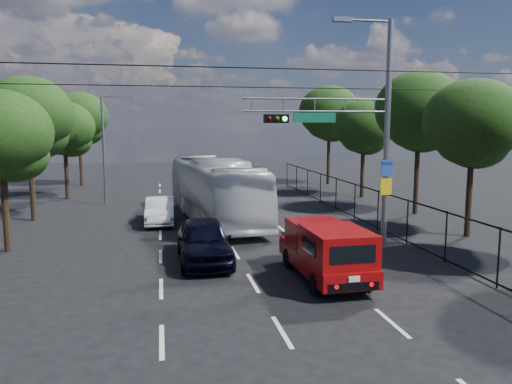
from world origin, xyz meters
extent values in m
plane|color=black|center=(0.00, 0.00, 0.00)|extent=(120.00, 120.00, 0.00)
cube|color=beige|center=(-3.00, 0.00, 0.01)|extent=(0.12, 2.00, 0.01)
cube|color=beige|center=(-3.00, 4.00, 0.01)|extent=(0.12, 2.00, 0.01)
cube|color=beige|center=(-3.00, 8.00, 0.01)|extent=(0.12, 2.00, 0.01)
cube|color=beige|center=(-3.00, 12.00, 0.01)|extent=(0.12, 2.00, 0.01)
cube|color=beige|center=(-3.00, 16.00, 0.01)|extent=(0.12, 2.00, 0.01)
cube|color=beige|center=(-3.00, 20.00, 0.01)|extent=(0.12, 2.00, 0.01)
cube|color=beige|center=(-3.00, 24.00, 0.01)|extent=(0.12, 2.00, 0.01)
cube|color=beige|center=(-3.00, 28.00, 0.01)|extent=(0.12, 2.00, 0.01)
cube|color=beige|center=(-3.00, 32.00, 0.01)|extent=(0.12, 2.00, 0.01)
cube|color=beige|center=(0.00, 0.00, 0.01)|extent=(0.12, 2.00, 0.01)
cube|color=beige|center=(0.00, 4.00, 0.01)|extent=(0.12, 2.00, 0.01)
cube|color=beige|center=(0.00, 8.00, 0.01)|extent=(0.12, 2.00, 0.01)
cube|color=beige|center=(0.00, 12.00, 0.01)|extent=(0.12, 2.00, 0.01)
cube|color=beige|center=(0.00, 16.00, 0.01)|extent=(0.12, 2.00, 0.01)
cube|color=beige|center=(0.00, 20.00, 0.01)|extent=(0.12, 2.00, 0.01)
cube|color=beige|center=(0.00, 24.00, 0.01)|extent=(0.12, 2.00, 0.01)
cube|color=beige|center=(0.00, 28.00, 0.01)|extent=(0.12, 2.00, 0.01)
cube|color=beige|center=(0.00, 32.00, 0.01)|extent=(0.12, 2.00, 0.01)
cube|color=beige|center=(3.00, 0.00, 0.01)|extent=(0.12, 2.00, 0.01)
cube|color=beige|center=(3.00, 4.00, 0.01)|extent=(0.12, 2.00, 0.01)
cube|color=beige|center=(3.00, 8.00, 0.01)|extent=(0.12, 2.00, 0.01)
cube|color=beige|center=(3.00, 12.00, 0.01)|extent=(0.12, 2.00, 0.01)
cube|color=beige|center=(3.00, 16.00, 0.01)|extent=(0.12, 2.00, 0.01)
cube|color=beige|center=(3.00, 20.00, 0.01)|extent=(0.12, 2.00, 0.01)
cube|color=beige|center=(3.00, 24.00, 0.01)|extent=(0.12, 2.00, 0.01)
cube|color=beige|center=(3.00, 28.00, 0.01)|extent=(0.12, 2.00, 0.01)
cube|color=beige|center=(3.00, 32.00, 0.01)|extent=(0.12, 2.00, 0.01)
cylinder|color=slate|center=(6.50, 8.00, 4.75)|extent=(0.24, 0.24, 9.50)
cylinder|color=slate|center=(5.50, 8.00, 9.40)|extent=(2.00, 0.10, 0.10)
cube|color=slate|center=(4.40, 8.00, 9.40)|extent=(0.80, 0.25, 0.18)
cylinder|color=slate|center=(3.40, 8.00, 6.25)|extent=(6.20, 0.08, 0.08)
cylinder|color=slate|center=(3.40, 8.00, 5.75)|extent=(6.20, 0.08, 0.08)
cube|color=black|center=(1.70, 8.00, 5.45)|extent=(1.00, 0.28, 0.35)
sphere|color=#3F0505|center=(1.38, 7.85, 5.45)|extent=(0.20, 0.20, 0.20)
sphere|color=#4C3805|center=(1.70, 7.85, 5.45)|extent=(0.20, 0.20, 0.20)
sphere|color=#0CE533|center=(2.02, 7.85, 5.45)|extent=(0.20, 0.20, 0.20)
cube|color=#0D5F3F|center=(3.30, 8.00, 5.50)|extent=(1.80, 0.05, 0.40)
cube|color=blue|center=(6.48, 7.86, 3.40)|extent=(0.50, 0.04, 0.70)
cube|color=yellow|center=(6.48, 7.86, 2.60)|extent=(0.50, 0.04, 0.70)
cylinder|color=slate|center=(5.90, 8.00, 6.00)|extent=(0.05, 0.05, 0.50)
cylinder|color=slate|center=(4.60, 8.00, 6.00)|extent=(0.05, 0.05, 0.50)
cylinder|color=slate|center=(3.30, 8.00, 6.00)|extent=(0.05, 0.05, 0.50)
cylinder|color=slate|center=(2.00, 8.00, 6.00)|extent=(0.05, 0.05, 0.50)
cylinder|color=slate|center=(0.70, 8.00, 6.00)|extent=(0.05, 0.05, 0.50)
cylinder|color=slate|center=(-6.50, 22.00, 3.50)|extent=(0.18, 0.18, 7.00)
cylinder|color=slate|center=(-5.70, 22.00, 7.00)|extent=(1.60, 0.09, 0.09)
cube|color=slate|center=(-4.80, 22.00, 7.00)|extent=(0.60, 0.22, 0.15)
cylinder|color=black|center=(0.00, 6.00, 7.20)|extent=(22.00, 0.04, 0.04)
cylinder|color=black|center=(0.00, 9.50, 7.60)|extent=(22.00, 0.04, 0.04)
cylinder|color=black|center=(0.00, 11.00, 6.90)|extent=(22.00, 0.04, 0.04)
cube|color=black|center=(7.60, 12.00, 1.95)|extent=(0.04, 34.00, 0.06)
cube|color=black|center=(7.60, 12.00, 0.15)|extent=(0.04, 34.00, 0.06)
cylinder|color=black|center=(7.60, 2.00, 1.00)|extent=(0.06, 0.06, 2.00)
cylinder|color=black|center=(7.60, 5.00, 1.00)|extent=(0.06, 0.06, 2.00)
cylinder|color=black|center=(7.60, 8.00, 1.00)|extent=(0.06, 0.06, 2.00)
cylinder|color=black|center=(7.60, 11.00, 1.00)|extent=(0.06, 0.06, 2.00)
cylinder|color=black|center=(7.60, 14.00, 1.00)|extent=(0.06, 0.06, 2.00)
cylinder|color=black|center=(7.60, 17.00, 1.00)|extent=(0.06, 0.06, 2.00)
cylinder|color=black|center=(7.60, 20.00, 1.00)|extent=(0.06, 0.06, 2.00)
cylinder|color=black|center=(7.60, 23.00, 1.00)|extent=(0.06, 0.06, 2.00)
cylinder|color=black|center=(7.60, 26.00, 1.00)|extent=(0.06, 0.06, 2.00)
cylinder|color=black|center=(7.60, 29.00, 1.00)|extent=(0.06, 0.06, 2.00)
cylinder|color=black|center=(11.20, 9.00, 2.10)|extent=(0.28, 0.28, 4.20)
ellipsoid|color=black|center=(11.20, 9.00, 5.40)|extent=(4.50, 4.50, 3.83)
ellipsoid|color=black|center=(11.60, 9.30, 4.35)|extent=(3.00, 3.00, 2.40)
ellipsoid|color=black|center=(10.85, 8.80, 4.50)|extent=(2.85, 2.85, 2.28)
cylinder|color=black|center=(11.80, 15.00, 2.38)|extent=(0.28, 0.28, 4.76)
ellipsoid|color=black|center=(11.80, 15.00, 6.12)|extent=(5.10, 5.10, 4.33)
ellipsoid|color=black|center=(12.20, 15.30, 4.93)|extent=(3.40, 3.40, 2.72)
ellipsoid|color=black|center=(11.45, 14.80, 5.10)|extent=(3.23, 3.23, 2.58)
cylinder|color=black|center=(11.40, 22.00, 2.02)|extent=(0.28, 0.28, 4.03)
ellipsoid|color=black|center=(11.40, 22.00, 5.18)|extent=(4.32, 4.32, 3.67)
ellipsoid|color=black|center=(11.80, 22.30, 4.18)|extent=(2.88, 2.88, 2.30)
ellipsoid|color=black|center=(11.05, 21.80, 4.32)|extent=(2.74, 2.74, 2.19)
cylinder|color=black|center=(11.60, 30.00, 2.46)|extent=(0.28, 0.28, 4.93)
ellipsoid|color=black|center=(11.60, 30.00, 6.34)|extent=(5.28, 5.28, 4.49)
ellipsoid|color=black|center=(12.00, 30.30, 5.10)|extent=(3.52, 3.52, 2.82)
ellipsoid|color=black|center=(11.25, 29.80, 5.28)|extent=(3.34, 3.34, 2.68)
cylinder|color=black|center=(-9.20, 10.00, 1.90)|extent=(0.28, 0.28, 3.81)
ellipsoid|color=black|center=(-9.20, 10.00, 4.90)|extent=(4.08, 4.08, 3.47)
ellipsoid|color=black|center=(-8.80, 10.30, 3.94)|extent=(2.72, 2.72, 2.18)
cylinder|color=black|center=(-9.80, 17.00, 2.24)|extent=(0.28, 0.28, 4.48)
ellipsoid|color=black|center=(-9.80, 17.00, 5.76)|extent=(4.80, 4.80, 4.08)
ellipsoid|color=black|center=(-9.40, 17.30, 4.64)|extent=(3.20, 3.20, 2.56)
ellipsoid|color=black|center=(-10.15, 16.80, 4.80)|extent=(3.04, 3.04, 2.43)
cylinder|color=black|center=(-9.40, 25.00, 1.96)|extent=(0.28, 0.28, 3.92)
ellipsoid|color=black|center=(-9.40, 25.00, 5.04)|extent=(4.20, 4.20, 3.57)
ellipsoid|color=black|center=(-9.00, 25.30, 4.06)|extent=(2.80, 2.80, 2.24)
ellipsoid|color=black|center=(-9.75, 24.80, 4.20)|extent=(2.66, 2.66, 2.13)
cylinder|color=black|center=(-9.60, 33.00, 2.30)|extent=(0.28, 0.28, 4.59)
ellipsoid|color=black|center=(-9.60, 33.00, 5.90)|extent=(4.92, 4.92, 4.18)
ellipsoid|color=black|center=(-9.20, 33.30, 4.76)|extent=(3.28, 3.28, 2.62)
ellipsoid|color=black|center=(-9.95, 32.80, 4.92)|extent=(3.12, 3.12, 2.49)
cylinder|color=black|center=(1.62, 5.58, 0.35)|extent=(0.27, 0.70, 0.70)
cylinder|color=black|center=(3.31, 5.61, 0.35)|extent=(0.27, 0.70, 0.70)
cylinder|color=black|center=(1.69, 2.50, 0.35)|extent=(0.27, 0.70, 0.70)
cylinder|color=black|center=(3.38, 2.54, 0.35)|extent=(0.27, 0.70, 0.70)
cube|color=maroon|center=(2.50, 4.06, 0.62)|extent=(1.99, 5.00, 0.56)
cube|color=maroon|center=(2.45, 6.29, 0.70)|extent=(1.85, 0.59, 0.55)
cube|color=black|center=(2.45, 6.56, 0.94)|extent=(1.70, 0.44, 0.31)
cube|color=maroon|center=(2.48, 5.20, 1.34)|extent=(1.82, 1.58, 0.94)
cube|color=black|center=(2.49, 4.45, 1.39)|extent=(1.54, 0.08, 0.55)
cube|color=maroon|center=(2.52, 2.97, 1.41)|extent=(1.90, 2.57, 1.04)
cube|color=black|center=(3.46, 2.99, 1.44)|extent=(0.07, 1.19, 0.45)
cube|color=black|center=(1.59, 2.95, 1.44)|extent=(0.07, 1.19, 0.45)
cube|color=black|center=(2.55, 1.71, 1.44)|extent=(1.44, 0.08, 0.55)
cube|color=black|center=(2.55, 1.60, 0.50)|extent=(1.59, 0.11, 0.26)
cube|color=silver|center=(2.55, 1.56, 0.74)|extent=(0.35, 0.04, 0.18)
imported|color=black|center=(-1.36, 6.94, 0.83)|extent=(1.95, 4.85, 1.65)
imported|color=silver|center=(-0.03, 15.17, 1.70)|extent=(4.33, 12.43, 3.39)
imported|color=white|center=(-3.00, 14.89, 0.69)|extent=(1.55, 4.20, 1.37)
camera|label=1|loc=(-2.93, -11.71, 5.22)|focal=35.00mm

